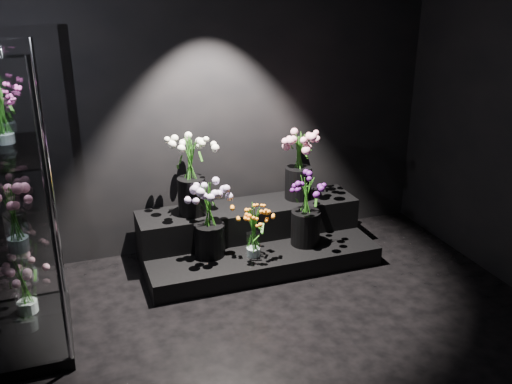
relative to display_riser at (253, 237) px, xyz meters
name	(u,v)px	position (x,y,z in m)	size (l,w,h in m)	color
floor	(307,367)	(-0.18, -1.60, -0.18)	(4.00, 4.00, 0.00)	black
wall_back	(218,96)	(-0.18, 0.40, 1.22)	(4.00, 4.00, 0.00)	black
display_riser	(253,237)	(0.00, 0.00, 0.00)	(2.01, 0.89, 0.45)	black
display_case	(9,207)	(-1.89, -0.67, 0.82)	(0.55, 0.92, 2.02)	black
bouquet_orange_bells	(253,230)	(-0.11, -0.31, 0.22)	(0.27, 0.27, 0.46)	white
bouquet_lilac	(209,216)	(-0.45, -0.16, 0.34)	(0.43, 0.43, 0.65)	black
bouquet_purple	(306,208)	(0.40, -0.24, 0.32)	(0.32, 0.32, 0.63)	black
bouquet_cream_roses	(191,169)	(-0.52, 0.11, 0.67)	(0.44, 0.44, 0.69)	black
bouquet_pink_roses	(299,160)	(0.49, 0.15, 0.63)	(0.40, 0.40, 0.64)	black
bouquet_case_pink	(14,216)	(-1.85, -0.87, 0.84)	(0.35, 0.35, 0.43)	white
bouquet_case_magenta	(1,114)	(-1.86, -0.49, 1.39)	(0.29, 0.29, 0.38)	white
bouquet_case_base_pink	(24,284)	(-1.90, -0.46, 0.14)	(0.43, 0.43, 0.43)	white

